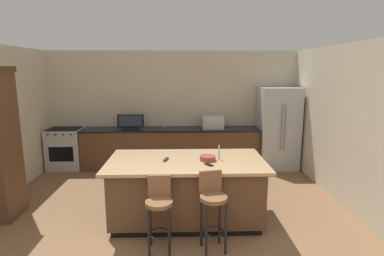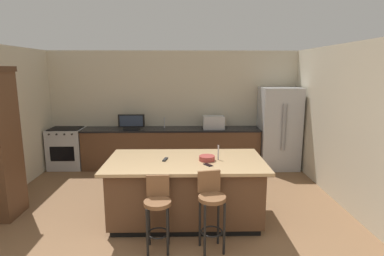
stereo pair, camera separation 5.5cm
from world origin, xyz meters
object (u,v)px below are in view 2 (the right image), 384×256
(microwave, at_px, (213,122))
(tv_remote, at_px, (165,159))
(bar_stool_left, at_px, (158,207))
(bar_stool_right, at_px, (211,204))
(fruit_bowl, at_px, (207,158))
(tv_monitor, at_px, (131,122))
(cell_phone, at_px, (208,165))
(range_oven, at_px, (67,148))
(kitchen_island, at_px, (186,189))
(refrigerator, at_px, (279,128))

(microwave, bearing_deg, tv_remote, -110.00)
(bar_stool_left, bearing_deg, tv_remote, 84.76)
(bar_stool_right, height_order, fruit_bowl, fruit_bowl)
(microwave, height_order, tv_monitor, tv_monitor)
(fruit_bowl, xyz_separation_m, cell_phone, (0.00, -0.22, -0.03))
(range_oven, bearing_deg, kitchen_island, -43.25)
(range_oven, height_order, tv_monitor, tv_monitor)
(refrigerator, height_order, range_oven, refrigerator)
(refrigerator, height_order, bar_stool_left, refrigerator)
(microwave, distance_m, tv_monitor, 1.86)
(refrigerator, bearing_deg, bar_stool_right, -118.67)
(range_oven, height_order, tv_remote, tv_remote)
(tv_monitor, relative_size, bar_stool_right, 0.59)
(bar_stool_left, bearing_deg, refrigerator, 51.34)
(tv_monitor, height_order, tv_remote, tv_monitor)
(tv_monitor, height_order, bar_stool_right, tv_monitor)
(microwave, height_order, cell_phone, microwave)
(tv_remote, bearing_deg, kitchen_island, 11.64)
(microwave, bearing_deg, range_oven, -179.98)
(tv_remote, bearing_deg, fruit_bowl, 8.24)
(tv_remote, bearing_deg, bar_stool_right, -40.37)
(microwave, relative_size, bar_stool_left, 0.51)
(bar_stool_left, xyz_separation_m, bar_stool_right, (0.67, -0.01, 0.05))
(range_oven, bearing_deg, refrigerator, -0.73)
(bar_stool_left, distance_m, cell_phone, 0.92)
(range_oven, distance_m, bar_stool_right, 4.54)
(tv_monitor, bearing_deg, bar_stool_left, -75.10)
(microwave, distance_m, bar_stool_left, 3.52)
(refrigerator, height_order, fruit_bowl, refrigerator)
(tv_monitor, distance_m, bar_stool_left, 3.45)
(tv_monitor, xyz_separation_m, cell_phone, (1.54, -2.78, -0.13))
(range_oven, xyz_separation_m, microwave, (3.36, 0.00, 0.59))
(kitchen_island, bearing_deg, range_oven, 136.75)
(kitchen_island, xyz_separation_m, refrigerator, (2.12, 2.50, 0.45))
(bar_stool_left, relative_size, fruit_bowl, 4.06)
(tv_monitor, xyz_separation_m, bar_stool_left, (0.88, -3.29, -0.51))
(bar_stool_left, bearing_deg, bar_stool_right, -2.97)
(bar_stool_right, bearing_deg, tv_remote, 116.57)
(refrigerator, xyz_separation_m, tv_monitor, (-3.35, 0.01, 0.14))
(cell_phone, height_order, tv_remote, tv_remote)
(refrigerator, distance_m, tv_remote, 3.48)
(tv_monitor, bearing_deg, kitchen_island, -64.09)
(tv_monitor, bearing_deg, bar_stool_right, -65.00)
(bar_stool_left, height_order, fruit_bowl, fruit_bowl)
(tv_monitor, height_order, bar_stool_left, tv_monitor)
(range_oven, relative_size, tv_monitor, 1.59)
(kitchen_island, height_order, range_oven, kitchen_island)
(microwave, bearing_deg, bar_stool_left, -106.36)
(fruit_bowl, distance_m, cell_phone, 0.23)
(range_oven, bearing_deg, fruit_bowl, -40.55)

